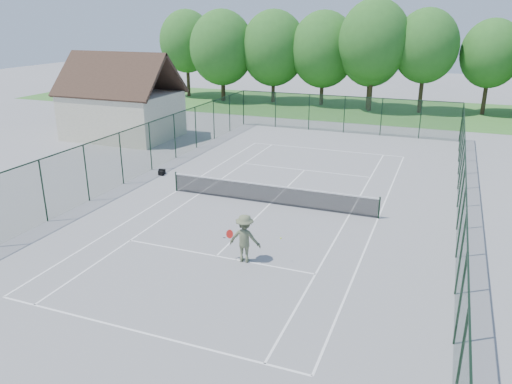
% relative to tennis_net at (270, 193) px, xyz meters
% --- Properties ---
extents(ground, '(140.00, 140.00, 0.00)m').
position_rel_tennis_net_xyz_m(ground, '(0.00, 0.00, -0.58)').
color(ground, gray).
rests_on(ground, ground).
extents(grass_far, '(80.00, 16.00, 0.01)m').
position_rel_tennis_net_xyz_m(grass_far, '(0.00, 30.00, -0.57)').
color(grass_far, '#407C30').
rests_on(grass_far, ground).
extents(court_lines, '(11.05, 23.85, 0.01)m').
position_rel_tennis_net_xyz_m(court_lines, '(0.00, 0.00, -0.57)').
color(court_lines, white).
rests_on(court_lines, ground).
extents(tennis_net, '(11.08, 0.08, 1.10)m').
position_rel_tennis_net_xyz_m(tennis_net, '(0.00, 0.00, 0.00)').
color(tennis_net, black).
rests_on(tennis_net, ground).
extents(fence_enclosure, '(18.05, 36.05, 3.02)m').
position_rel_tennis_net_xyz_m(fence_enclosure, '(0.00, 0.00, 0.98)').
color(fence_enclosure, '#1E3E27').
rests_on(fence_enclosure, ground).
extents(utility_building, '(8.60, 6.27, 6.63)m').
position_rel_tennis_net_xyz_m(utility_building, '(-16.00, 10.00, 2.54)').
color(utility_building, beige).
rests_on(utility_building, ground).
extents(tree_line_far, '(39.40, 6.40, 9.70)m').
position_rel_tennis_net_xyz_m(tree_line_far, '(0.00, 30.00, 5.42)').
color(tree_line_far, '#3B2C1B').
rests_on(tree_line_far, ground).
extents(sports_bag_a, '(0.38, 0.29, 0.27)m').
position_rel_tennis_net_xyz_m(sports_bag_a, '(-7.83, 2.20, -0.44)').
color(sports_bag_a, black).
rests_on(sports_bag_a, ground).
extents(sports_bag_b, '(0.42, 0.30, 0.30)m').
position_rel_tennis_net_xyz_m(sports_bag_b, '(-7.94, 2.48, -0.43)').
color(sports_bag_b, black).
rests_on(sports_bag_b, ground).
extents(tennis_player, '(2.24, 0.84, 1.95)m').
position_rel_tennis_net_xyz_m(tennis_player, '(1.23, -6.36, 0.40)').
color(tennis_player, '#5E6646').
rests_on(tennis_player, ground).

